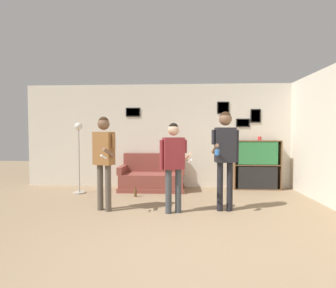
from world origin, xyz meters
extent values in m
plane|color=#937A5B|center=(0.00, 0.00, 0.00)|extent=(20.00, 20.00, 0.00)
cube|color=silver|center=(0.00, 3.99, 1.35)|extent=(8.15, 0.06, 2.70)
cube|color=black|center=(1.65, 3.95, 1.69)|extent=(0.34, 0.02, 0.21)
cube|color=beige|center=(1.65, 3.94, 1.69)|extent=(0.30, 0.01, 0.17)
cube|color=black|center=(1.14, 3.95, 2.08)|extent=(0.30, 0.02, 0.31)
cube|color=beige|center=(1.14, 3.94, 2.08)|extent=(0.26, 0.01, 0.26)
cube|color=black|center=(1.97, 3.95, 1.87)|extent=(0.26, 0.02, 0.35)
cube|color=gray|center=(1.97, 3.94, 1.87)|extent=(0.21, 0.01, 0.30)
cube|color=black|center=(-1.21, 3.95, 1.97)|extent=(0.38, 0.02, 0.23)
cube|color=gray|center=(-1.21, 3.94, 1.97)|extent=(0.33, 0.01, 0.19)
cube|color=brown|center=(-0.67, 3.52, 0.05)|extent=(1.60, 0.80, 0.10)
cube|color=brown|center=(-0.67, 3.52, 0.26)|extent=(1.54, 0.74, 0.32)
cube|color=brown|center=(-0.67, 3.85, 0.66)|extent=(1.54, 0.14, 0.48)
cube|color=brown|center=(-1.41, 3.52, 0.51)|extent=(0.12, 0.74, 0.18)
cube|color=brown|center=(0.08, 3.52, 0.51)|extent=(0.12, 0.74, 0.18)
cube|color=brown|center=(1.40, 3.77, 0.62)|extent=(0.02, 0.30, 1.24)
cube|color=brown|center=(2.53, 3.77, 0.62)|extent=(0.02, 0.30, 1.24)
cube|color=brown|center=(1.96, 3.92, 0.62)|extent=(1.16, 0.01, 1.24)
cube|color=brown|center=(1.96, 3.77, 0.01)|extent=(1.11, 0.30, 0.02)
cube|color=brown|center=(1.96, 3.77, 1.23)|extent=(1.11, 0.30, 0.02)
cube|color=brown|center=(1.96, 3.77, 0.62)|extent=(1.11, 0.30, 0.02)
cube|color=black|center=(1.96, 3.76, 0.31)|extent=(0.96, 0.26, 0.56)
cube|color=#338447|center=(1.96, 3.76, 0.93)|extent=(0.96, 0.26, 0.56)
cylinder|color=#ADA89E|center=(-2.34, 3.09, 0.01)|extent=(0.28, 0.28, 0.03)
cylinder|color=#ADA89E|center=(-2.34, 3.09, 0.76)|extent=(0.03, 0.03, 1.47)
sphere|color=white|center=(-2.34, 3.09, 1.58)|extent=(0.18, 0.18, 0.18)
cylinder|color=brown|center=(-1.42, 1.79, 0.42)|extent=(0.11, 0.11, 0.84)
cylinder|color=brown|center=(-1.26, 1.73, 0.42)|extent=(0.11, 0.11, 0.84)
cube|color=#936033|center=(-1.34, 1.76, 1.14)|extent=(0.41, 0.32, 0.60)
sphere|color=brown|center=(-1.34, 1.76, 1.59)|extent=(0.22, 0.22, 0.22)
sphere|color=#382314|center=(-1.34, 1.76, 1.62)|extent=(0.19, 0.19, 0.19)
cylinder|color=#936033|center=(-1.14, 1.68, 1.28)|extent=(0.07, 0.07, 0.25)
cylinder|color=brown|center=(-1.19, 1.55, 1.08)|extent=(0.17, 0.31, 0.19)
cylinder|color=white|center=(-1.24, 1.42, 1.02)|extent=(0.08, 0.14, 0.09)
cylinder|color=#936033|center=(-1.54, 1.84, 1.12)|extent=(0.07, 0.07, 0.56)
cylinder|color=#3D4247|center=(-0.16, 1.65, 0.39)|extent=(0.11, 0.11, 0.79)
cylinder|color=#3D4247|center=(0.01, 1.71, 0.39)|extent=(0.11, 0.11, 0.79)
cube|color=maroon|center=(-0.07, 1.68, 1.06)|extent=(0.40, 0.30, 0.56)
sphere|color=#D1A889|center=(-0.07, 1.68, 1.48)|extent=(0.20, 0.20, 0.20)
sphere|color=black|center=(-0.07, 1.68, 1.51)|extent=(0.17, 0.17, 0.17)
cylinder|color=maroon|center=(0.13, 1.75, 1.18)|extent=(0.07, 0.07, 0.24)
cylinder|color=#D1A889|center=(0.17, 1.63, 1.01)|extent=(0.15, 0.29, 0.18)
cylinder|color=white|center=(0.22, 1.50, 0.95)|extent=(0.08, 0.14, 0.09)
cylinder|color=maroon|center=(-0.28, 1.61, 1.04)|extent=(0.07, 0.07, 0.52)
cylinder|color=black|center=(0.77, 1.86, 0.44)|extent=(0.11, 0.11, 0.89)
cylinder|color=black|center=(0.95, 1.88, 0.44)|extent=(0.11, 0.11, 0.89)
cube|color=#232328|center=(0.86, 1.87, 1.20)|extent=(0.38, 0.23, 0.63)
sphere|color=brown|center=(0.86, 1.87, 1.67)|extent=(0.23, 0.23, 0.23)
sphere|color=#382314|center=(0.86, 1.87, 1.71)|extent=(0.20, 0.20, 0.20)
cylinder|color=#232328|center=(1.08, 1.89, 1.18)|extent=(0.07, 0.07, 0.59)
cylinder|color=#232328|center=(0.65, 1.85, 1.35)|extent=(0.07, 0.07, 0.27)
cylinder|color=brown|center=(0.66, 1.70, 1.14)|extent=(0.09, 0.33, 0.19)
cylinder|color=blue|center=(0.68, 1.56, 1.09)|extent=(0.08, 0.08, 0.10)
cylinder|color=brown|center=(-0.96, 2.82, 0.08)|extent=(0.06, 0.06, 0.16)
cylinder|color=brown|center=(-0.96, 2.82, 0.20)|extent=(0.03, 0.03, 0.07)
cylinder|color=red|center=(2.03, 3.77, 1.29)|extent=(0.09, 0.09, 0.10)
camera|label=1|loc=(0.08, -2.92, 1.41)|focal=28.00mm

